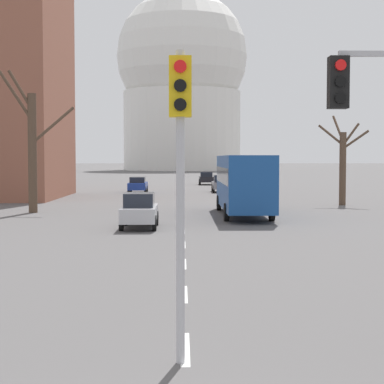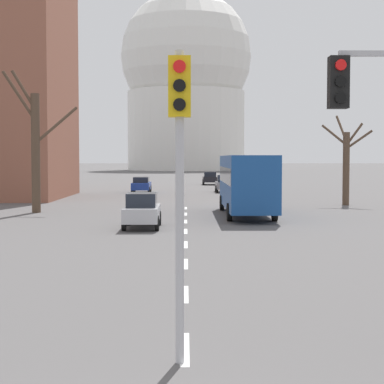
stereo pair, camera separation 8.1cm
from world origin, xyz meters
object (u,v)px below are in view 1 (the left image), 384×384
object	(u,v)px
sedan_mid_centre	(139,210)
city_bus	(243,180)
sedan_near_right	(222,184)
sedan_far_left	(206,178)
sedan_near_left	(138,185)
traffic_signal_centre_tall	(180,146)

from	to	relation	value
sedan_mid_centre	city_bus	bearing A→B (deg)	49.51
sedan_near_right	sedan_far_left	xyz separation A→B (m)	(-0.87, 17.74, -0.02)
sedan_near_right	city_bus	world-z (taller)	city_bus
sedan_far_left	city_bus	size ratio (longest dim) A/B	0.38
sedan_mid_centre	city_bus	world-z (taller)	city_bus
sedan_mid_centre	city_bus	size ratio (longest dim) A/B	0.36
sedan_near_left	sedan_near_right	world-z (taller)	sedan_near_right
traffic_signal_centre_tall	sedan_near_left	world-z (taller)	traffic_signal_centre_tall
sedan_mid_centre	sedan_near_left	bearing A→B (deg)	94.06
traffic_signal_centre_tall	sedan_near_right	distance (m)	52.42
sedan_near_left	sedan_near_right	distance (m)	8.20
sedan_far_left	traffic_signal_centre_tall	bearing A→B (deg)	-92.52
sedan_near_right	sedan_mid_centre	xyz separation A→B (m)	(-5.94, -32.05, 0.00)
sedan_near_right	sedan_mid_centre	size ratio (longest dim) A/B	1.04
traffic_signal_centre_tall	city_bus	bearing A→B (deg)	82.35
sedan_near_left	sedan_mid_centre	xyz separation A→B (m)	(2.22, -31.33, 0.07)
city_bus	sedan_near_right	bearing A→B (deg)	89.19
sedan_near_left	sedan_far_left	xyz separation A→B (m)	(7.30, 18.46, 0.05)
city_bus	sedan_near_left	bearing A→B (deg)	107.47
traffic_signal_centre_tall	sedan_far_left	size ratio (longest dim) A/B	1.24
sedan_near_left	sedan_far_left	world-z (taller)	sedan_far_left
sedan_near_left	city_bus	distance (m)	26.02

